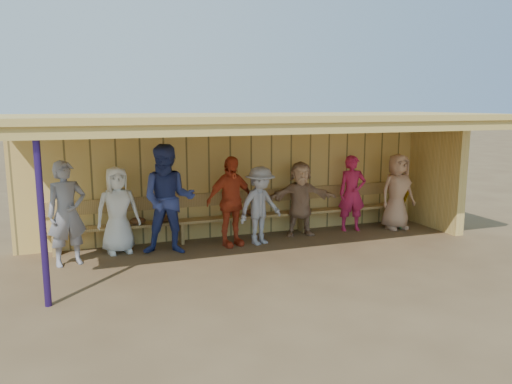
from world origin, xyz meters
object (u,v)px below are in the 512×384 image
Objects in this scene: player_a at (67,213)px; player_h at (397,192)px; player_b at (118,210)px; player_e at (260,206)px; player_g at (352,193)px; player_d at (231,201)px; player_c at (168,200)px; player_f at (301,199)px; bench at (243,211)px.

player_a is 6.67m from player_h.
player_a is 1.11× the size of player_b.
player_g is at bearing -11.64° from player_e.
player_d is 1.07× the size of player_g.
player_c reaches higher than player_d.
player_h is (2.20, -0.20, 0.05)m from player_f.
bench is (1.63, 0.66, -0.46)m from player_c.
player_c reaches higher than player_h.
player_f is at bearing -4.90° from player_d.
player_b is 2.64m from player_e.
bench is (-3.33, 0.51, -0.29)m from player_h.
player_g is at bearing 20.19° from player_c.
player_a reaches higher than player_h.
player_f reaches higher than player_e.
player_f is at bearing -10.77° from player_a.
player_c is 1.20m from player_d.
player_d is 1.60m from player_f.
player_c is at bearing -30.73° from player_b.
player_e is (3.47, 0.10, -0.13)m from player_a.
player_h is (3.77, 0.04, -0.04)m from player_d.
player_h is at bearing -14.33° from player_a.
player_a is 1.15× the size of player_f.
player_d is at bearing -161.47° from player_g.
player_d is 3.77m from player_h.
player_g is at bearing 167.05° from player_h.
player_e is at bearing -78.28° from bench.
player_f is (1.57, 0.25, -0.09)m from player_d.
bench is at bearing 37.13° from player_c.
player_c reaches higher than bench.
player_h reaches higher than player_g.
player_b is at bearing -170.30° from player_f.
player_b is 3.62m from player_f.
player_c is 0.26× the size of bench.
player_b is 0.95m from player_c.
player_c is at bearing -179.65° from player_h.
player_e is 2.23m from player_g.
player_c is 1.30× the size of player_f.
player_b is at bearing 172.75° from player_c.
player_b is 0.97× the size of player_h.
player_a is at bearing 169.80° from player_d.
player_a is at bearing -167.49° from bench.
player_c is (1.71, 0.08, 0.11)m from player_a.
player_b is 0.21× the size of bench.
player_e is (2.62, -0.33, -0.04)m from player_b.
player_c is 4.97m from player_h.
player_d is 0.23× the size of bench.
player_h is (0.99, -0.20, 0.01)m from player_g.
player_c is 1.78m from player_e.
player_d is at bearing 179.30° from player_h.
player_g is at bearing -8.37° from player_b.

